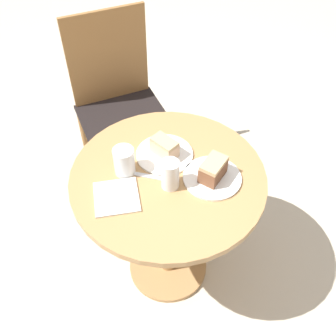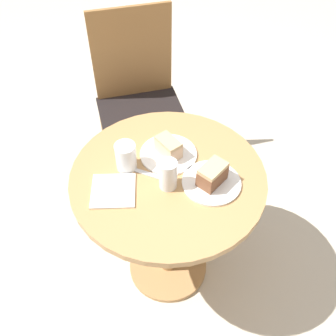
{
  "view_description": "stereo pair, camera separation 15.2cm",
  "coord_description": "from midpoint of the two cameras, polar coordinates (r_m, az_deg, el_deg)",
  "views": [
    {
      "loc": [
        -0.35,
        -0.97,
        1.9
      ],
      "look_at": [
        0.0,
        0.0,
        0.78
      ],
      "focal_mm": 42.0,
      "sensor_mm": 36.0,
      "label": 1
    },
    {
      "loc": [
        -0.2,
        -1.01,
        1.9
      ],
      "look_at": [
        0.0,
        0.0,
        0.78
      ],
      "focal_mm": 42.0,
      "sensor_mm": 36.0,
      "label": 2
    }
  ],
  "objects": [
    {
      "name": "ground_plane",
      "position": [
        2.16,
        2.08,
        -14.19
      ],
      "size": [
        8.0,
        8.0,
        0.0
      ],
      "primitive_type": "plane",
      "color": "beige"
    },
    {
      "name": "chair",
      "position": [
        2.27,
        -2.39,
        10.18
      ],
      "size": [
        0.49,
        0.43,
        1.0
      ],
      "rotation": [
        0.0,
        0.0,
        0.06
      ],
      "color": "olive",
      "rests_on": "ground_plane"
    },
    {
      "name": "fork",
      "position": [
        1.56,
        -0.89,
        -0.78
      ],
      "size": [
        0.14,
        0.1,
        0.0
      ],
      "rotation": [
        0.0,
        0.0,
        2.56
      ],
      "color": "silver",
      "rests_on": "table"
    },
    {
      "name": "cake_slice_near",
      "position": [
        1.59,
        2.79,
        2.94
      ],
      "size": [
        0.11,
        0.13,
        0.07
      ],
      "rotation": [
        0.0,
        0.0,
        3.61
      ],
      "color": "beige",
      "rests_on": "plate_near"
    },
    {
      "name": "plate_near",
      "position": [
        1.62,
        2.74,
        1.88
      ],
      "size": [
        0.24,
        0.24,
        0.01
      ],
      "color": "white",
      "rests_on": "table"
    },
    {
      "name": "glass_water",
      "position": [
        1.54,
        -3.33,
        1.34
      ],
      "size": [
        0.08,
        0.08,
        0.12
      ],
      "color": "silver",
      "rests_on": "table"
    },
    {
      "name": "cake_slice_far",
      "position": [
        1.5,
        9.36,
        -1.08
      ],
      "size": [
        0.13,
        0.13,
        0.09
      ],
      "rotation": [
        0.0,
        0.0,
        5.37
      ],
      "color": "brown",
      "rests_on": "plate_far"
    },
    {
      "name": "plate_far",
      "position": [
        1.54,
        9.15,
        -2.26
      ],
      "size": [
        0.23,
        0.23,
        0.01
      ],
      "color": "white",
      "rests_on": "table"
    },
    {
      "name": "glass_lemonade",
      "position": [
        1.47,
        2.97,
        -1.3
      ],
      "size": [
        0.07,
        0.07,
        0.13
      ],
      "color": "beige",
      "rests_on": "table"
    },
    {
      "name": "napkin_stack",
      "position": [
        1.5,
        -5.09,
        -3.47
      ],
      "size": [
        0.19,
        0.19,
        0.01
      ],
      "rotation": [
        0.0,
        0.0,
        -0.16
      ],
      "color": "silver",
      "rests_on": "table"
    },
    {
      "name": "table",
      "position": [
        1.69,
        2.58,
        -5.22
      ],
      "size": [
        0.78,
        0.78,
        0.74
      ],
      "color": "tan",
      "rests_on": "ground_plane"
    }
  ]
}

